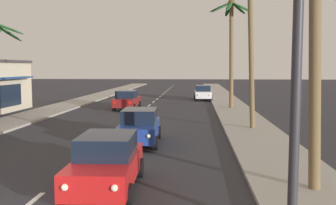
{
  "coord_description": "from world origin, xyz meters",
  "views": [
    {
      "loc": [
        4.51,
        -8.38,
        3.72
      ],
      "look_at": [
        3.32,
        8.0,
        2.2
      ],
      "focal_mm": 40.8,
      "sensor_mm": 36.0,
      "label": 1
    }
  ],
  "objects_px": {
    "sedan_lead_at_stop_bar": "(107,162)",
    "sedan_third_in_queue": "(139,126)",
    "sedan_parked_nearest_kerb": "(203,93)",
    "sedan_oncoming_far": "(127,100)",
    "palm_right_second": "(251,2)",
    "palm_right_third": "(231,33)"
  },
  "relations": [
    {
      "from": "sedan_lead_at_stop_bar",
      "to": "sedan_third_in_queue",
      "type": "bearing_deg",
      "value": 90.37
    },
    {
      "from": "sedan_lead_at_stop_bar",
      "to": "sedan_parked_nearest_kerb",
      "type": "xyz_separation_m",
      "value": [
        3.5,
        32.1,
        0.0
      ]
    },
    {
      "from": "sedan_lead_at_stop_bar",
      "to": "sedan_oncoming_far",
      "type": "distance_m",
      "value": 22.34
    },
    {
      "from": "sedan_parked_nearest_kerb",
      "to": "sedan_oncoming_far",
      "type": "bearing_deg",
      "value": -124.49
    },
    {
      "from": "sedan_third_in_queue",
      "to": "sedan_lead_at_stop_bar",
      "type": "bearing_deg",
      "value": -89.63
    },
    {
      "from": "sedan_lead_at_stop_bar",
      "to": "sedan_oncoming_far",
      "type": "height_order",
      "value": "same"
    },
    {
      "from": "sedan_third_in_queue",
      "to": "sedan_parked_nearest_kerb",
      "type": "xyz_separation_m",
      "value": [
        3.55,
        24.99,
        0.0
      ]
    },
    {
      "from": "sedan_oncoming_far",
      "to": "palm_right_second",
      "type": "bearing_deg",
      "value": -49.05
    },
    {
      "from": "sedan_lead_at_stop_bar",
      "to": "palm_right_second",
      "type": "distance_m",
      "value": 14.48
    },
    {
      "from": "sedan_lead_at_stop_bar",
      "to": "palm_right_second",
      "type": "bearing_deg",
      "value": 63.17
    },
    {
      "from": "sedan_oncoming_far",
      "to": "palm_right_third",
      "type": "bearing_deg",
      "value": 5.22
    },
    {
      "from": "sedan_parked_nearest_kerb",
      "to": "palm_right_second",
      "type": "bearing_deg",
      "value": -83.6
    },
    {
      "from": "sedan_parked_nearest_kerb",
      "to": "sedan_third_in_queue",
      "type": "bearing_deg",
      "value": -98.08
    },
    {
      "from": "sedan_lead_at_stop_bar",
      "to": "sedan_third_in_queue",
      "type": "height_order",
      "value": "same"
    },
    {
      "from": "sedan_third_in_queue",
      "to": "sedan_oncoming_far",
      "type": "xyz_separation_m",
      "value": [
        -3.33,
        14.98,
        0.0
      ]
    },
    {
      "from": "sedan_third_in_queue",
      "to": "palm_right_third",
      "type": "bearing_deg",
      "value": 69.77
    },
    {
      "from": "sedan_third_in_queue",
      "to": "palm_right_third",
      "type": "xyz_separation_m",
      "value": [
        5.83,
        15.82,
        5.81
      ]
    },
    {
      "from": "sedan_third_in_queue",
      "to": "palm_right_second",
      "type": "bearing_deg",
      "value": 36.85
    },
    {
      "from": "sedan_oncoming_far",
      "to": "sedan_parked_nearest_kerb",
      "type": "xyz_separation_m",
      "value": [
        6.88,
        10.01,
        0.0
      ]
    },
    {
      "from": "sedan_lead_at_stop_bar",
      "to": "sedan_oncoming_far",
      "type": "relative_size",
      "value": 1.01
    },
    {
      "from": "sedan_third_in_queue",
      "to": "palm_right_third",
      "type": "distance_m",
      "value": 17.83
    },
    {
      "from": "sedan_parked_nearest_kerb",
      "to": "sedan_lead_at_stop_bar",
      "type": "bearing_deg",
      "value": -96.22
    }
  ]
}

